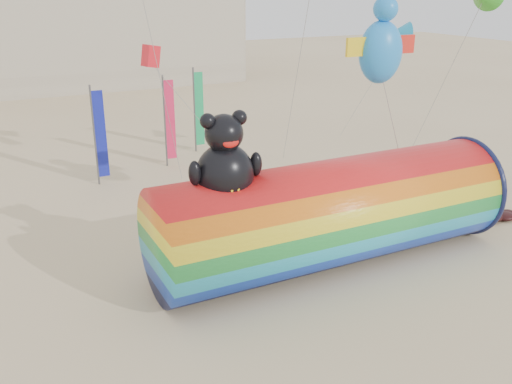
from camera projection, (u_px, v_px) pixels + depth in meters
name	position (u px, v px, depth m)	size (l,w,h in m)	color
ground	(262.00, 267.00, 21.21)	(160.00, 160.00, 0.00)	#CCB58C
windsock_assembly	(332.00, 210.00, 20.96)	(13.61, 4.15, 6.28)	red
kite_handler	(451.00, 195.00, 25.76)	(0.66, 0.43, 1.81)	#575A5F
fabric_bundle	(493.00, 216.00, 25.36)	(2.62, 1.35, 0.41)	#3A0B0A
festival_banners	(158.00, 121.00, 32.05)	(7.42, 3.61, 5.20)	#59595E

